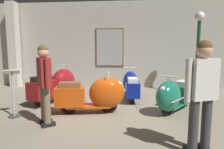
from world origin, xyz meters
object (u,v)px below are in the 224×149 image
at_px(scooter_3, 173,95).
at_px(lamppost, 198,47).
at_px(info_stanchion, 13,97).
at_px(visitor_0, 202,90).
at_px(scooter_1, 96,95).
at_px(visitor_1, 44,80).
at_px(scooter_0, 58,84).
at_px(scooter_2, 131,84).

height_order(scooter_3, lamppost, lamppost).
relative_size(scooter_3, lamppost, 0.54).
bearing_deg(info_stanchion, visitor_0, -18.58).
bearing_deg(scooter_1, visitor_1, -146.37).
xyz_separation_m(scooter_0, lamppost, (4.42, 1.15, 1.13)).
height_order(scooter_2, visitor_0, visitor_0).
bearing_deg(visitor_1, scooter_0, 65.00).
distance_m(scooter_1, lamppost, 3.96).
bearing_deg(lamppost, scooter_0, -165.39).
relative_size(visitor_0, info_stanchion, 1.53).
distance_m(scooter_3, lamppost, 2.61).
bearing_deg(info_stanchion, scooter_0, 73.00).
distance_m(scooter_0, visitor_1, 2.05).
bearing_deg(scooter_1, visitor_0, -52.38).
height_order(scooter_0, lamppost, lamppost).
distance_m(scooter_3, visitor_1, 3.02).
xyz_separation_m(scooter_0, visitor_1, (0.49, -1.94, 0.46)).
height_order(scooter_0, visitor_0, visitor_0).
relative_size(scooter_0, info_stanchion, 1.65).
bearing_deg(scooter_2, lamppost, -78.15).
bearing_deg(visitor_0, scooter_1, 26.41).
bearing_deg(scooter_0, scooter_2, -58.61).
distance_m(scooter_0, visitor_0, 4.30).
distance_m(lamppost, visitor_1, 5.05).
bearing_deg(visitor_1, scooter_1, 4.93).
bearing_deg(lamppost, scooter_3, -120.16).
xyz_separation_m(scooter_2, scooter_3, (1.04, -1.37, -0.00)).
distance_m(visitor_0, visitor_1, 2.89).
bearing_deg(lamppost, scooter_1, -143.73).
bearing_deg(visitor_1, lamppost, -0.88).
relative_size(visitor_0, visitor_1, 1.03).
bearing_deg(scooter_2, visitor_0, -166.98).
relative_size(scooter_2, scooter_3, 1.06).
bearing_deg(scooter_2, info_stanchion, 122.88).
bearing_deg(scooter_1, scooter_2, 51.74).
xyz_separation_m(scooter_3, lamppost, (1.17, 2.01, 1.19)).
relative_size(scooter_1, info_stanchion, 1.55).
bearing_deg(visitor_1, visitor_0, -55.90).
xyz_separation_m(scooter_0, visitor_0, (3.25, -2.78, 0.49)).
bearing_deg(lamppost, scooter_2, -163.79).
bearing_deg(scooter_1, lamppost, 25.93).
relative_size(scooter_3, visitor_0, 0.89).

